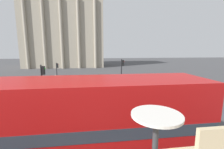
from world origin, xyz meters
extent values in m
cylinder|color=black|center=(3.20, 5.20, 0.49)|extent=(0.98, 0.22, 0.98)
cube|color=#B71414|center=(-1.10, 3.96, 1.32)|extent=(11.40, 2.49, 1.66)
cube|color=#2D3842|center=(-1.10, 3.96, 2.37)|extent=(11.17, 2.51, 0.45)
cube|color=#B71414|center=(-1.10, 3.96, 3.35)|extent=(11.40, 2.49, 1.49)
cylinder|color=#2D2D30|center=(0.65, -0.35, 4.14)|extent=(0.07, 0.07, 0.68)
cylinder|color=silver|center=(0.65, -0.35, 4.49)|extent=(0.60, 0.60, 0.03)
cube|color=#A39984|center=(-8.69, 49.96, 11.67)|extent=(23.82, 12.85, 23.35)
cylinder|color=#A39984|center=(-18.22, 43.08, 9.92)|extent=(0.90, 0.90, 19.84)
cylinder|color=#A39984|center=(-13.46, 43.08, 9.92)|extent=(0.90, 0.90, 19.84)
cylinder|color=#A39984|center=(-8.69, 43.08, 9.92)|extent=(0.90, 0.90, 19.84)
cylinder|color=#A39984|center=(-3.93, 43.08, 9.92)|extent=(0.90, 0.90, 19.84)
cylinder|color=#A39984|center=(0.84, 43.08, 9.92)|extent=(0.90, 0.90, 19.84)
cylinder|color=black|center=(-4.24, 10.72, 2.05)|extent=(0.12, 0.12, 4.09)
cube|color=black|center=(-4.06, 10.72, 3.64)|extent=(0.20, 0.24, 0.70)
sphere|color=green|center=(-3.95, 10.72, 3.79)|extent=(0.14, 0.14, 0.14)
cylinder|color=black|center=(3.37, 15.82, 2.10)|extent=(0.12, 0.12, 4.19)
cube|color=black|center=(3.55, 15.82, 3.74)|extent=(0.20, 0.24, 0.70)
sphere|color=red|center=(3.66, 15.82, 3.89)|extent=(0.14, 0.14, 0.14)
cylinder|color=black|center=(-5.77, 22.50, 1.65)|extent=(0.12, 0.12, 3.31)
cube|color=black|center=(-5.59, 22.50, 2.86)|extent=(0.20, 0.24, 0.70)
sphere|color=red|center=(-5.48, 22.50, 3.01)|extent=(0.14, 0.14, 0.14)
cylinder|color=black|center=(5.01, 19.70, 0.30)|extent=(0.60, 0.18, 0.60)
cylinder|color=black|center=(5.01, 17.95, 0.30)|extent=(0.60, 0.18, 0.60)
cylinder|color=black|center=(2.21, 19.70, 0.30)|extent=(0.60, 0.18, 0.60)
cylinder|color=black|center=(2.21, 17.95, 0.30)|extent=(0.60, 0.18, 0.60)
cube|color=#B2B5BA|center=(3.61, 18.83, 0.57)|extent=(4.20, 1.75, 0.55)
cube|color=#2D3842|center=(3.41, 18.83, 1.10)|extent=(1.89, 1.61, 0.50)
cylinder|color=#282B33|center=(-5.70, 21.01, 0.39)|extent=(0.14, 0.14, 0.78)
cylinder|color=#282B33|center=(-5.52, 21.01, 0.39)|extent=(0.14, 0.14, 0.78)
cylinder|color=#B22323|center=(-5.61, 21.01, 1.09)|extent=(0.32, 0.32, 0.62)
sphere|color=tan|center=(-5.61, 21.01, 1.50)|extent=(0.21, 0.21, 0.21)
cylinder|color=#282B33|center=(-3.37, 19.82, 0.40)|extent=(0.14, 0.14, 0.81)
cylinder|color=#282B33|center=(-3.19, 19.82, 0.40)|extent=(0.14, 0.14, 0.81)
cylinder|color=slate|center=(-3.28, 19.82, 1.13)|extent=(0.32, 0.32, 0.64)
sphere|color=tan|center=(-3.28, 19.82, 1.55)|extent=(0.22, 0.22, 0.22)
camera|label=1|loc=(-0.09, -1.93, 5.24)|focal=24.00mm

